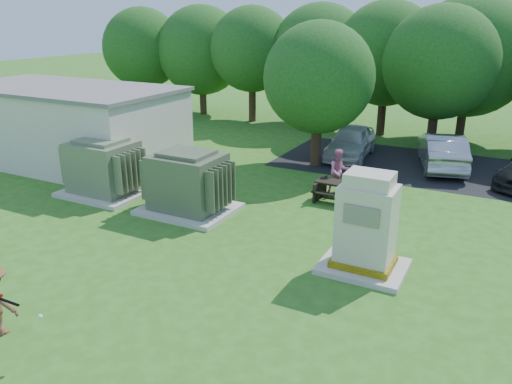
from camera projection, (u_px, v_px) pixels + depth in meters
The scene contains 12 objects.
ground at pixel (178, 294), 11.80m from camera, with size 120.00×120.00×0.00m, color #2D6619.
service_building at pixel (66, 126), 21.91m from camera, with size 10.00×5.00×3.20m, color beige.
service_building_roof at pixel (61, 88), 21.35m from camera, with size 10.20×5.20×0.15m, color slate.
transformer_left at pixel (104, 169), 18.07m from camera, with size 3.00×2.40×2.07m.
transformer_right at pixel (188, 184), 16.45m from camera, with size 3.00×2.40×2.07m.
generator_cabinet at pixel (366, 229), 12.56m from camera, with size 2.15×1.76×2.62m.
picnic_table at pixel (339, 190), 17.49m from camera, with size 1.67×1.25×0.71m.
person_at_picnic at pixel (339, 171), 18.23m from camera, with size 0.81×0.63×1.66m, color #CE6D91.
car_white at pixel (351, 142), 22.88m from camera, with size 1.73×4.30×1.46m, color silver.
car_silver_a at pixel (442, 151), 21.27m from camera, with size 1.60×4.60×1.52m, color #A1A1A6.
batting_equipment at pixel (8, 301), 9.64m from camera, with size 1.48×0.16×0.14m.
tree_row at pixel (420, 58), 25.08m from camera, with size 41.30×13.30×7.30m.
Camera 1 is at (6.42, -8.27, 6.23)m, focal length 35.00 mm.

